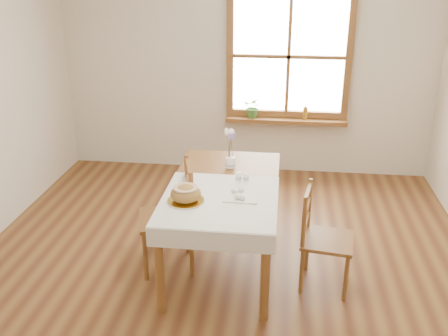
% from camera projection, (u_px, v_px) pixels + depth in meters
% --- Properties ---
extents(ground, '(5.00, 5.00, 0.00)m').
position_uv_depth(ground, '(220.00, 280.00, 4.18)').
color(ground, brown).
rests_on(ground, ground).
extents(room_walls, '(4.60, 5.10, 2.65)m').
position_uv_depth(room_walls, '(219.00, 79.00, 3.53)').
color(room_walls, beige).
rests_on(room_walls, ground).
extents(window, '(1.46, 0.08, 1.46)m').
position_uv_depth(window, '(289.00, 57.00, 5.84)').
color(window, brown).
rests_on(window, ground).
extents(window_sill, '(1.46, 0.20, 0.05)m').
position_uv_depth(window_sill, '(286.00, 121.00, 6.07)').
color(window_sill, brown).
rests_on(window_sill, ground).
extents(dining_table, '(0.90, 1.60, 0.75)m').
position_uv_depth(dining_table, '(224.00, 194.00, 4.21)').
color(dining_table, brown).
rests_on(dining_table, ground).
extents(table_linen, '(0.91, 0.99, 0.01)m').
position_uv_depth(table_linen, '(219.00, 200.00, 3.89)').
color(table_linen, white).
rests_on(table_linen, dining_table).
extents(chair_left, '(0.57, 0.56, 0.96)m').
position_uv_depth(chair_left, '(166.00, 217.00, 4.21)').
color(chair_left, brown).
rests_on(chair_left, ground).
extents(chair_right, '(0.48, 0.46, 0.86)m').
position_uv_depth(chair_right, '(328.00, 239.00, 3.98)').
color(chair_right, brown).
rests_on(chair_right, ground).
extents(bread_plate, '(0.33, 0.33, 0.01)m').
position_uv_depth(bread_plate, '(186.00, 201.00, 3.85)').
color(bread_plate, white).
rests_on(bread_plate, table_linen).
extents(bread_loaf, '(0.24, 0.24, 0.13)m').
position_uv_depth(bread_loaf, '(186.00, 192.00, 3.82)').
color(bread_loaf, olive).
rests_on(bread_loaf, bread_plate).
extents(egg_napkin, '(0.27, 0.23, 0.01)m').
position_uv_depth(egg_napkin, '(241.00, 197.00, 3.92)').
color(egg_napkin, white).
rests_on(egg_napkin, table_linen).
extents(eggs, '(0.21, 0.19, 0.05)m').
position_uv_depth(eggs, '(241.00, 193.00, 3.91)').
color(eggs, white).
rests_on(eggs, egg_napkin).
extents(salt_shaker, '(0.07, 0.07, 0.10)m').
position_uv_depth(salt_shaker, '(239.00, 177.00, 4.17)').
color(salt_shaker, white).
rests_on(salt_shaker, table_linen).
extents(pepper_shaker, '(0.06, 0.06, 0.09)m').
position_uv_depth(pepper_shaker, '(246.00, 177.00, 4.18)').
color(pepper_shaker, white).
rests_on(pepper_shaker, table_linen).
extents(flower_vase, '(0.11, 0.11, 0.09)m').
position_uv_depth(flower_vase, '(230.00, 163.00, 4.48)').
color(flower_vase, white).
rests_on(flower_vase, dining_table).
extents(lavender_bouquet, '(0.15, 0.15, 0.28)m').
position_uv_depth(lavender_bouquet, '(230.00, 144.00, 4.41)').
color(lavender_bouquet, '#70599E').
rests_on(lavender_bouquet, flower_vase).
extents(potted_plant, '(0.29, 0.31, 0.20)m').
position_uv_depth(potted_plant, '(253.00, 109.00, 6.06)').
color(potted_plant, '#40752E').
rests_on(potted_plant, window_sill).
extents(amber_bottle, '(0.06, 0.06, 0.16)m').
position_uv_depth(amber_bottle, '(305.00, 113.00, 6.00)').
color(amber_bottle, '#AC731F').
rests_on(amber_bottle, window_sill).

